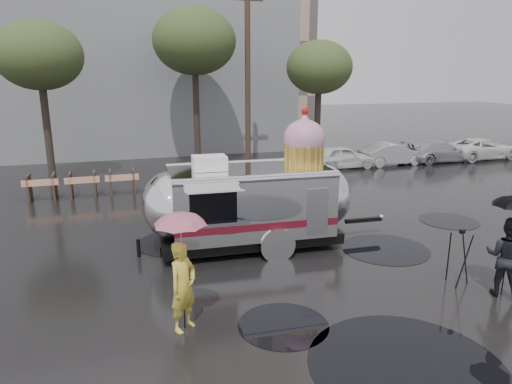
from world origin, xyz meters
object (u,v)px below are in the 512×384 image
object	(u,v)px
airstream_trailer	(252,199)
person_right	(507,257)
tripod	(460,253)
person_left	(183,287)

from	to	relation	value
airstream_trailer	person_right	distance (m)	6.31
person_right	tripod	xyz separation A→B (m)	(-0.57, 0.75, -0.13)
person_left	person_right	distance (m)	6.95
person_left	tripod	world-z (taller)	person_left
person_right	person_left	bearing A→B (deg)	52.45
person_left	person_right	bearing A→B (deg)	-46.38
airstream_trailer	person_right	xyz separation A→B (m)	(4.39, -4.50, -0.49)
person_left	person_right	xyz separation A→B (m)	(6.91, -0.72, 0.02)
person_left	tripod	bearing A→B (deg)	-40.19
airstream_trailer	person_left	size ratio (longest dim) A/B	4.18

